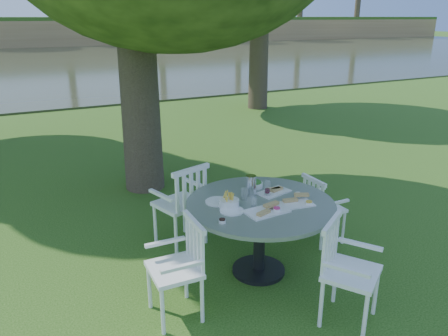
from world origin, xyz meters
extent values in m
plane|color=#1B410D|center=(0.00, 0.00, 0.00)|extent=(140.00, 140.00, 0.00)
cylinder|color=black|center=(-0.09, -0.80, 0.02)|extent=(0.56, 0.56, 0.04)
cylinder|color=black|center=(-0.09, -0.80, 0.40)|extent=(0.12, 0.12, 0.72)
cylinder|color=slate|center=(-0.09, -0.80, 0.78)|extent=(1.51, 1.51, 0.04)
cylinder|color=white|center=(1.12, -0.73, 0.21)|extent=(0.03, 0.03, 0.41)
cylinder|color=white|center=(1.12, -0.36, 0.21)|extent=(0.03, 0.03, 0.41)
cylinder|color=white|center=(0.80, -0.73, 0.21)|extent=(0.03, 0.03, 0.41)
cylinder|color=white|center=(0.79, -0.36, 0.21)|extent=(0.03, 0.03, 0.41)
cube|color=white|center=(0.96, -0.54, 0.43)|extent=(0.38, 0.42, 0.04)
cube|color=white|center=(0.78, -0.55, 0.62)|extent=(0.04, 0.42, 0.42)
cylinder|color=white|center=(-0.45, 0.41, 0.25)|extent=(0.04, 0.04, 0.50)
cylinder|color=white|center=(-0.87, 0.28, 0.25)|extent=(0.04, 0.04, 0.50)
cylinder|color=white|center=(-0.33, 0.03, 0.25)|extent=(0.04, 0.04, 0.50)
cylinder|color=white|center=(-0.76, -0.10, 0.25)|extent=(0.04, 0.04, 0.50)
cube|color=white|center=(-0.60, 0.15, 0.52)|extent=(0.62, 0.60, 0.04)
cube|color=white|center=(-0.54, -0.06, 0.76)|extent=(0.50, 0.19, 0.51)
cylinder|color=white|center=(-1.31, -0.86, 0.23)|extent=(0.04, 0.04, 0.45)
cylinder|color=white|center=(-1.32, -1.26, 0.23)|extent=(0.04, 0.04, 0.45)
cylinder|color=white|center=(-0.95, -0.87, 0.23)|extent=(0.04, 0.04, 0.45)
cylinder|color=white|center=(-0.96, -1.27, 0.23)|extent=(0.04, 0.04, 0.45)
cube|color=white|center=(-1.14, -1.07, 0.47)|extent=(0.43, 0.47, 0.04)
cube|color=white|center=(-0.94, -1.07, 0.68)|extent=(0.05, 0.46, 0.46)
cylinder|color=white|center=(0.14, -2.10, 0.23)|extent=(0.04, 0.04, 0.47)
cylinder|color=white|center=(0.48, -1.88, 0.23)|extent=(0.04, 0.04, 0.47)
cylinder|color=white|center=(-0.07, -1.79, 0.23)|extent=(0.04, 0.04, 0.47)
cylinder|color=white|center=(0.28, -1.56, 0.23)|extent=(0.04, 0.04, 0.47)
cube|color=white|center=(0.21, -1.83, 0.49)|extent=(0.64, 0.62, 0.04)
cube|color=white|center=(0.09, -1.66, 0.70)|extent=(0.42, 0.30, 0.48)
cube|color=white|center=(-0.16, -1.02, 0.81)|extent=(0.43, 0.27, 0.02)
cube|color=white|center=(0.19, -1.00, 0.81)|extent=(0.38, 0.25, 0.01)
cube|color=white|center=(0.17, -0.64, 0.81)|extent=(0.39, 0.27, 0.01)
cylinder|color=white|center=(-0.45, -0.85, 0.81)|extent=(0.24, 0.24, 0.01)
cylinder|color=white|center=(-0.47, -0.59, 0.81)|extent=(0.26, 0.26, 0.01)
cylinder|color=white|center=(-0.42, -0.75, 0.84)|extent=(0.20, 0.20, 0.08)
cylinder|color=white|center=(0.06, -0.42, 0.83)|extent=(0.18, 0.18, 0.06)
cylinder|color=silver|center=(-0.09, -0.59, 0.91)|extent=(0.11, 0.11, 0.22)
cylinder|color=white|center=(0.05, -0.69, 0.89)|extent=(0.06, 0.06, 0.18)
cylinder|color=white|center=(-0.20, -0.65, 0.87)|extent=(0.07, 0.07, 0.12)
cylinder|color=white|center=(-0.20, -0.85, 0.85)|extent=(0.06, 0.06, 0.10)
cylinder|color=white|center=(-0.07, -1.05, 0.82)|extent=(0.07, 0.07, 0.03)
cylinder|color=white|center=(0.31, -1.07, 0.82)|extent=(0.07, 0.07, 0.03)
cylinder|color=white|center=(0.34, -0.84, 0.82)|extent=(0.07, 0.07, 0.03)
cylinder|color=white|center=(-0.64, -1.03, 0.82)|extent=(0.07, 0.07, 0.03)
cube|color=#30351F|center=(0.00, 23.00, 0.00)|extent=(100.00, 28.00, 0.12)
cube|color=#997647|center=(0.00, 38.50, 1.10)|extent=(100.00, 3.00, 2.20)
cube|color=#1B410D|center=(0.00, 46.00, 2.35)|extent=(100.00, 18.00, 0.30)
camera|label=1|loc=(-2.25, -4.24, 2.59)|focal=35.00mm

